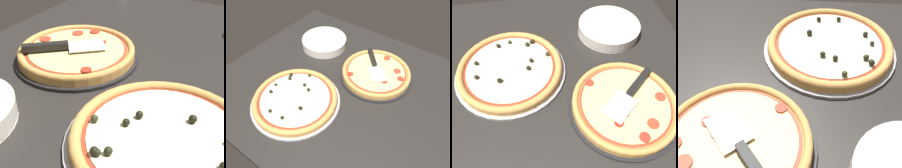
% 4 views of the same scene
% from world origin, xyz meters
% --- Properties ---
extents(ground_plane, '(1.40, 1.03, 0.04)m').
position_xyz_m(ground_plane, '(0.00, 0.00, -0.02)').
color(ground_plane, black).
extents(pizza_pan_front, '(0.37, 0.37, 0.01)m').
position_xyz_m(pizza_pan_front, '(0.00, -0.16, 0.01)').
color(pizza_pan_front, black).
rests_on(pizza_pan_front, ground_plane).
extents(pizza_front, '(0.35, 0.35, 0.03)m').
position_xyz_m(pizza_front, '(-0.00, -0.16, 0.03)').
color(pizza_front, '#C68E47').
rests_on(pizza_front, pizza_pan_front).
extents(pizza_pan_back, '(0.41, 0.41, 0.01)m').
position_xyz_m(pizza_pan_back, '(0.22, 0.21, 0.01)').
color(pizza_pan_back, '#939399').
rests_on(pizza_pan_back, ground_plane).
extents(pizza_back, '(0.38, 0.38, 0.04)m').
position_xyz_m(pizza_back, '(0.22, 0.21, 0.02)').
color(pizza_back, '#C68E47').
rests_on(pizza_back, pizza_pan_back).
extents(serving_spatula, '(0.19, 0.21, 0.02)m').
position_xyz_m(serving_spatula, '(0.04, -0.20, 0.05)').
color(serving_spatula, '#B7B7BC').
rests_on(serving_spatula, pizza_front).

